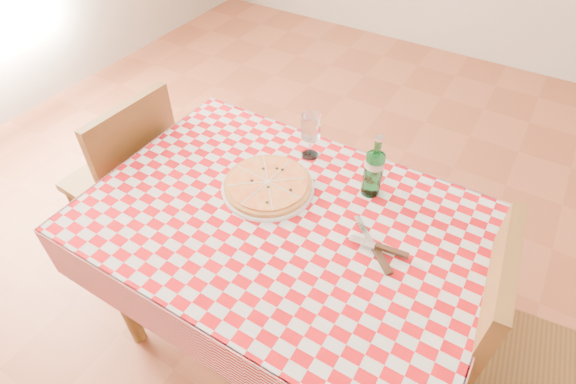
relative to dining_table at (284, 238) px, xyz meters
name	(u,v)px	position (x,y,z in m)	size (l,w,h in m)	color
dining_table	(284,238)	(0.00, 0.00, 0.00)	(1.20, 0.80, 0.75)	brown
tablecloth	(284,219)	(0.00, 0.00, 0.09)	(1.30, 0.90, 0.01)	#B30B11
chair_near	(503,348)	(0.75, 0.07, -0.13)	(0.46, 0.46, 0.93)	brown
chair_far	(130,173)	(-0.84, 0.07, -0.14)	(0.43, 0.43, 0.90)	brown
pizza_plate	(268,184)	(-0.12, 0.09, 0.12)	(0.32, 0.32, 0.04)	#BD7E3F
water_bottle	(374,166)	(0.19, 0.26, 0.22)	(0.07, 0.07, 0.24)	#1A692E
wine_glass	(311,136)	(-0.08, 0.33, 0.19)	(0.07, 0.07, 0.18)	white
cutlery	(375,246)	(0.30, 0.04, 0.11)	(0.26, 0.21, 0.03)	silver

